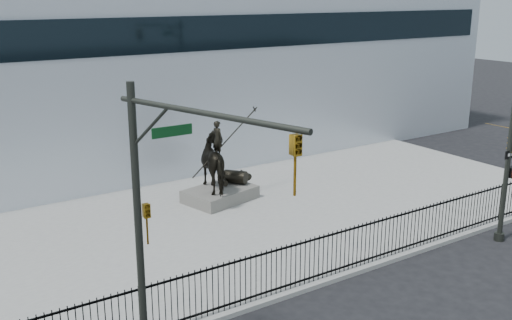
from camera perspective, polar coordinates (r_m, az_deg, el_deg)
ground at (r=18.90m, az=10.16°, el=-12.42°), size 120.00×120.00×0.00m
plaza at (r=23.89m, az=-1.53°, el=-5.81°), size 30.00×12.00×0.15m
building at (r=34.22m, az=-13.41°, el=8.00°), size 44.00×14.00×9.00m
picket_fence at (r=19.32m, az=7.71°, el=-8.68°), size 22.10×0.10×1.50m
statue_plinth at (r=25.89m, az=-3.44°, el=-3.29°), size 3.27×2.59×0.54m
equestrian_statue at (r=25.51m, az=-3.40°, el=-0.27°), size 3.63×2.67×3.14m
traffic_signal_left at (r=13.19m, az=-8.81°, el=-5.81°), size 1.52×4.84×7.00m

